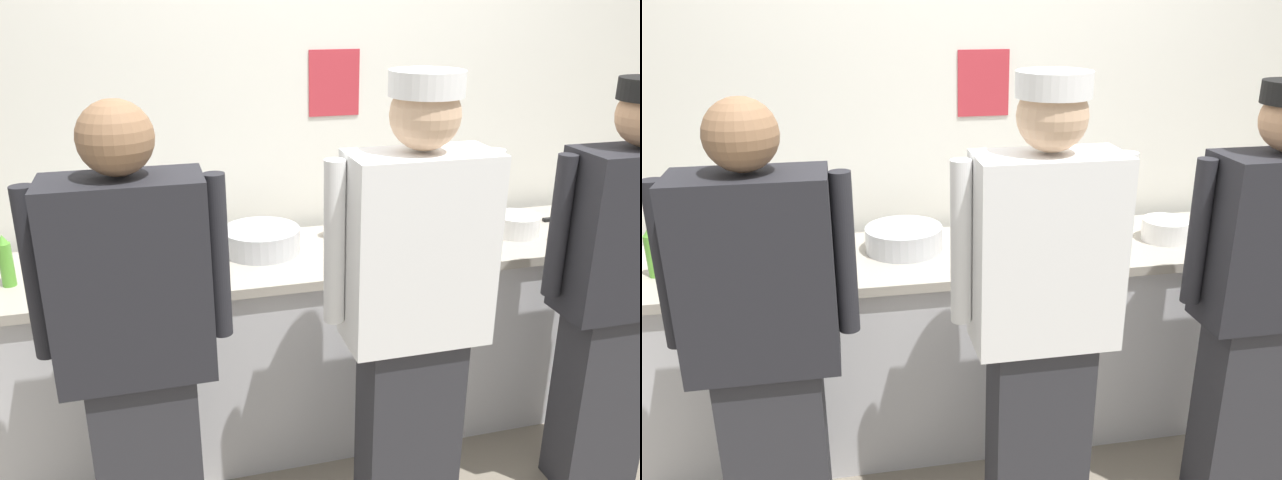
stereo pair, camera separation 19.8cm
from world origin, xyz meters
TOP-DOWN VIEW (x-y plane):
  - ground_plane at (0.00, 0.00)m, footprint 9.00×9.00m
  - wall_back at (0.00, 0.79)m, footprint 4.89×0.11m
  - prep_counter at (0.00, 0.34)m, footprint 3.12×0.64m
  - chef_near_left at (-0.86, -0.34)m, footprint 0.61×0.24m
  - chef_center at (0.06, -0.38)m, footprint 0.62×0.24m
  - chef_far_right at (0.91, -0.33)m, footprint 0.61×0.24m
  - plate_stack_front at (0.11, 0.23)m, footprint 0.23×0.23m
  - plate_stack_rear at (0.85, 0.31)m, footprint 0.21×0.21m
  - mixing_bowl_steel at (-0.34, 0.40)m, footprint 0.34×0.34m
  - sheet_tray at (-0.94, 0.34)m, footprint 0.56×0.44m
  - squeeze_bottle_primary at (-1.34, 0.29)m, footprint 0.05×0.05m
  - ramekin_yellow_sauce at (0.99, 0.17)m, footprint 0.09×0.09m
  - ramekin_red_sauce at (0.98, 0.43)m, footprint 0.10×0.10m
  - deli_cup at (0.02, 0.50)m, footprint 0.09×0.09m
  - chefs_knife at (1.19, 0.43)m, footprint 0.27×0.03m

SIDE VIEW (x-z plane):
  - ground_plane at x=0.00m, z-range 0.00..0.00m
  - prep_counter at x=0.00m, z-range 0.00..0.89m
  - chef_near_left at x=-0.86m, z-range 0.05..1.72m
  - chef_far_right at x=0.91m, z-range 0.06..1.73m
  - chefs_knife at x=1.19m, z-range 0.89..0.90m
  - sheet_tray at x=-0.94m, z-range 0.89..0.91m
  - ramekin_yellow_sauce at x=0.99m, z-range 0.89..0.93m
  - ramekin_red_sauce at x=0.98m, z-range 0.89..0.94m
  - plate_stack_front at x=0.11m, z-range 0.89..0.95m
  - chef_center at x=0.06m, z-range 0.06..1.79m
  - deli_cup at x=0.02m, z-range 0.89..0.97m
  - plate_stack_rear at x=0.85m, z-range 0.89..0.99m
  - mixing_bowl_steel at x=-0.34m, z-range 0.89..1.00m
  - squeeze_bottle_primary at x=-1.34m, z-range 0.89..1.09m
  - wall_back at x=0.00m, z-range 0.00..2.64m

